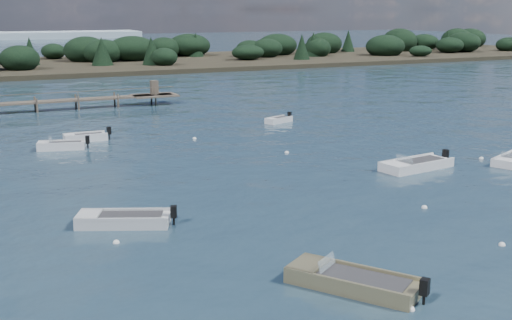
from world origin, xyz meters
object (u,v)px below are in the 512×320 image
dinghy_near_olive (352,284)px  tender_far_grey_b (279,121)px  dinghy_mid_white_a (416,166)px  dinghy_mid_grey (123,222)px  tender_far_white (86,139)px  dinghy_extra_a (61,147)px

dinghy_near_olive → tender_far_grey_b: 37.35m
dinghy_near_olive → dinghy_mid_white_a: size_ratio=0.91×
dinghy_near_olive → dinghy_mid_white_a: (14.60, 14.24, -0.00)m
dinghy_mid_white_a → tender_far_grey_b: bearing=90.3°
dinghy_mid_grey → tender_far_white: 22.35m
dinghy_extra_a → tender_far_white: 3.39m
dinghy_extra_a → dinghy_mid_white_a: size_ratio=0.69×
dinghy_mid_grey → tender_far_white: (2.34, 22.23, 0.02)m
tender_far_grey_b → dinghy_mid_white_a: dinghy_mid_white_a is taller
dinghy_near_olive → dinghy_mid_grey: bearing=119.1°
dinghy_extra_a → dinghy_near_olive: dinghy_near_olive is taller
dinghy_extra_a → dinghy_mid_grey: bearing=-90.1°
dinghy_extra_a → dinghy_mid_grey: 19.76m
dinghy_extra_a → tender_far_white: bearing=46.9°
tender_far_white → dinghy_near_olive: bearing=-83.4°
dinghy_mid_grey → dinghy_mid_white_a: (20.82, 3.06, 0.00)m
dinghy_near_olive → tender_far_white: dinghy_near_olive is taller
dinghy_mid_grey → tender_far_grey_b: bearing=48.3°
tender_far_grey_b → tender_far_white: tender_far_white is taller
dinghy_extra_a → dinghy_mid_grey: (-0.02, -19.76, -0.01)m
dinghy_mid_white_a → dinghy_extra_a: bearing=141.3°
dinghy_mid_grey → dinghy_near_olive: bearing=-60.9°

